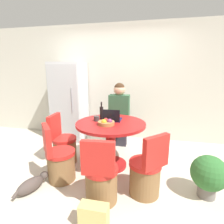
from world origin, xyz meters
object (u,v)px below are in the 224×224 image
(refrigerator, at_px, (69,102))
(person_seated, at_px, (120,112))
(dining_table, at_px, (111,135))
(chair_left_side, at_px, (64,147))
(chair_near_camera, at_px, (101,180))
(laptop, at_px, (112,118))
(fruit_bowl, at_px, (106,123))
(chair_near_right_corner, at_px, (146,174))
(chair_near_left_corner, at_px, (60,162))
(bottle, at_px, (101,113))
(handbag, at_px, (94,216))
(potted_plant, at_px, (209,174))
(cat, at_px, (32,184))

(refrigerator, height_order, person_seated, refrigerator)
(refrigerator, relative_size, dining_table, 1.57)
(chair_left_side, height_order, person_seated, person_seated)
(refrigerator, distance_m, chair_near_camera, 2.35)
(refrigerator, distance_m, dining_table, 1.64)
(chair_left_side, relative_size, laptop, 3.05)
(dining_table, bearing_deg, chair_left_side, -177.36)
(person_seated, relative_size, fruit_bowl, 5.27)
(chair_near_right_corner, xyz_separation_m, person_seated, (-0.58, 1.37, 0.47))
(chair_near_camera, bearing_deg, chair_near_left_corner, -27.26)
(chair_near_left_corner, relative_size, chair_left_side, 1.00)
(chair_left_side, height_order, bottle, bottle)
(person_seated, bearing_deg, laptop, 89.42)
(chair_left_side, bearing_deg, handbag, -144.22)
(fruit_bowl, distance_m, handbag, 1.27)
(bottle, bearing_deg, potted_plant, -22.16)
(chair_near_camera, xyz_separation_m, potted_plant, (1.30, 0.36, 0.03))
(chair_left_side, distance_m, chair_near_right_corner, 1.53)
(dining_table, distance_m, fruit_bowl, 0.29)
(chair_left_side, xyz_separation_m, bottle, (0.64, 0.20, 0.60))
(laptop, xyz_separation_m, potted_plant, (1.36, -0.58, -0.49))
(bottle, distance_m, handbag, 1.59)
(dining_table, bearing_deg, handbag, -85.66)
(dining_table, distance_m, potted_plant, 1.46)
(handbag, bearing_deg, dining_table, 94.34)
(refrigerator, relative_size, chair_near_left_corner, 2.06)
(potted_plant, bearing_deg, bottle, 157.84)
(chair_near_right_corner, distance_m, potted_plant, 0.78)
(refrigerator, height_order, chair_near_camera, refrigerator)
(chair_near_right_corner, height_order, laptop, laptop)
(chair_left_side, bearing_deg, dining_table, -90.00)
(bottle, bearing_deg, chair_near_right_corner, -43.73)
(bottle, relative_size, handbag, 1.00)
(laptop, bearing_deg, refrigerator, -37.73)
(chair_near_camera, distance_m, chair_left_side, 1.20)
(dining_table, relative_size, cat, 2.24)
(chair_left_side, bearing_deg, chair_near_left_corner, -161.35)
(bottle, distance_m, potted_plant, 1.78)
(refrigerator, relative_size, chair_left_side, 2.06)
(chair_near_left_corner, distance_m, fruit_bowl, 0.89)
(refrigerator, relative_size, potted_plant, 3.17)
(chair_left_side, bearing_deg, potted_plant, -103.76)
(chair_left_side, distance_m, bottle, 0.90)
(fruit_bowl, relative_size, potted_plant, 0.46)
(person_seated, relative_size, potted_plant, 2.43)
(person_seated, height_order, handbag, person_seated)
(refrigerator, bearing_deg, chair_near_camera, -55.93)
(laptop, relative_size, cat, 0.56)
(chair_near_camera, relative_size, fruit_bowl, 3.34)
(chair_near_right_corner, height_order, person_seated, person_seated)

